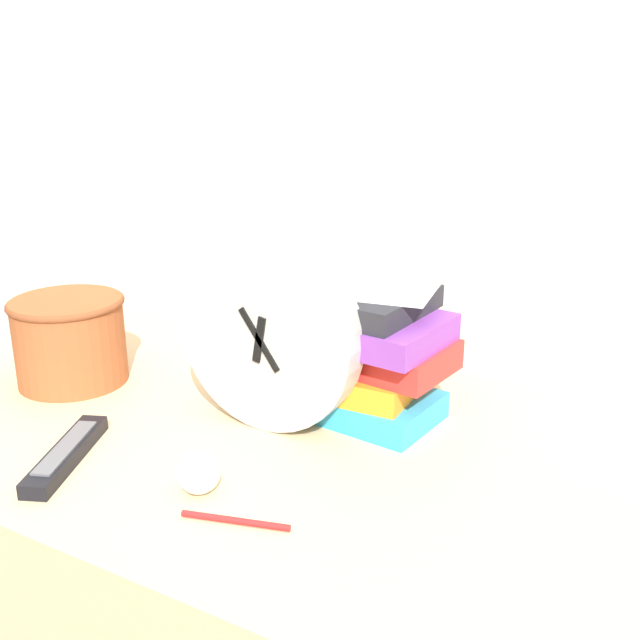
# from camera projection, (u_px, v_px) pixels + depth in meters

# --- Properties ---
(wall_back) EXTENTS (6.00, 0.04, 2.40)m
(wall_back) POSITION_uv_depth(u_px,v_px,m) (375.00, 88.00, 1.28)
(wall_back) COLOR silver
(wall_back) RESTS_ON ground_plane
(desk) EXTENTS (1.26, 0.69, 0.74)m
(desk) POSITION_uv_depth(u_px,v_px,m) (253.00, 631.00, 1.21)
(desk) COLOR tan
(desk) RESTS_ON ground_plane
(desk_clock) EXTENTS (0.28, 0.05, 0.28)m
(desk_clock) POSITION_uv_depth(u_px,v_px,m) (268.00, 335.00, 1.05)
(desk_clock) COLOR #B7B2A8
(desk_clock) RESTS_ON desk
(book_stack) EXTENTS (0.26, 0.21, 0.23)m
(book_stack) POSITION_uv_depth(u_px,v_px,m) (365.00, 336.00, 1.10)
(book_stack) COLOR #2D9ED1
(book_stack) RESTS_ON desk
(basket) EXTENTS (0.19, 0.19, 0.14)m
(basket) POSITION_uv_depth(u_px,v_px,m) (70.00, 338.00, 1.23)
(basket) COLOR #994C28
(basket) RESTS_ON desk
(tv_remote) EXTENTS (0.11, 0.20, 0.02)m
(tv_remote) POSITION_uv_depth(u_px,v_px,m) (66.00, 454.00, 0.99)
(tv_remote) COLOR black
(tv_remote) RESTS_ON desk
(crumpled_paper_ball) EXTENTS (0.05, 0.05, 0.05)m
(crumpled_paper_ball) POSITION_uv_depth(u_px,v_px,m) (199.00, 473.00, 0.92)
(crumpled_paper_ball) COLOR white
(crumpled_paper_ball) RESTS_ON desk
(pen) EXTENTS (0.13, 0.04, 0.01)m
(pen) POSITION_uv_depth(u_px,v_px,m) (235.00, 521.00, 0.86)
(pen) COLOR #B21E1E
(pen) RESTS_ON desk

